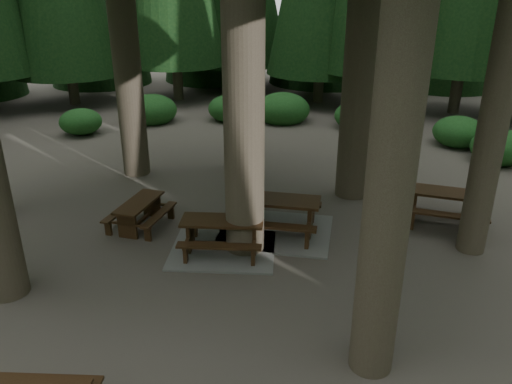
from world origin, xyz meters
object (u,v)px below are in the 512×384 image
(picnic_table_d, at_px, (447,202))
(picnic_table_a, at_px, (223,240))
(picnic_table_b, at_px, (140,210))
(picnic_table_c, at_px, (276,220))

(picnic_table_d, bearing_deg, picnic_table_a, -146.19)
(picnic_table_b, bearing_deg, picnic_table_a, -103.88)
(picnic_table_c, relative_size, picnic_table_d, 1.50)
(picnic_table_c, bearing_deg, picnic_table_a, -132.17)
(picnic_table_c, bearing_deg, picnic_table_b, -174.21)
(picnic_table_a, relative_size, picnic_table_d, 1.41)
(picnic_table_b, bearing_deg, picnic_table_c, -79.15)
(picnic_table_c, height_order, picnic_table_d, picnic_table_c)
(picnic_table_c, distance_m, picnic_table_d, 4.27)
(picnic_table_b, distance_m, picnic_table_d, 7.51)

